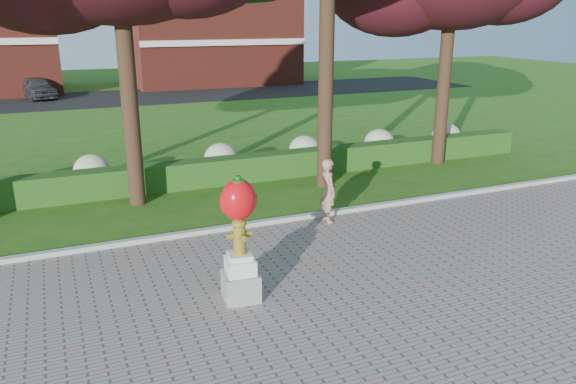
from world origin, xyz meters
The scene contains 9 objects.
ground centered at (0.00, 0.00, 0.00)m, with size 100.00×100.00×0.00m, color #2B5A16.
curb centered at (0.00, 3.00, 0.07)m, with size 40.00×0.18×0.15m, color #ADADA5.
lawn_hedge centered at (0.00, 7.00, 0.40)m, with size 24.00×0.70×0.80m, color #214D16.
hydrangea_row centered at (0.57, 8.00, 0.55)m, with size 20.10×1.10×0.99m.
street centered at (0.00, 28.00, 0.01)m, with size 50.00×8.00×0.02m, color black.
building_right centered at (8.00, 34.00, 3.20)m, with size 12.00×8.00×6.40m, color maroon.
hydrant_sculpture centered at (-1.13, -0.40, 1.27)m, with size 0.69×0.69×2.32m.
woman centered at (2.16, 2.60, 0.84)m, with size 0.59×0.38×1.61m, color tan.
parked_car centered at (-4.56, 29.63, 0.70)m, with size 1.62×4.02×1.37m, color #3C3F44.
Camera 1 is at (-3.93, -9.20, 4.96)m, focal length 35.00 mm.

